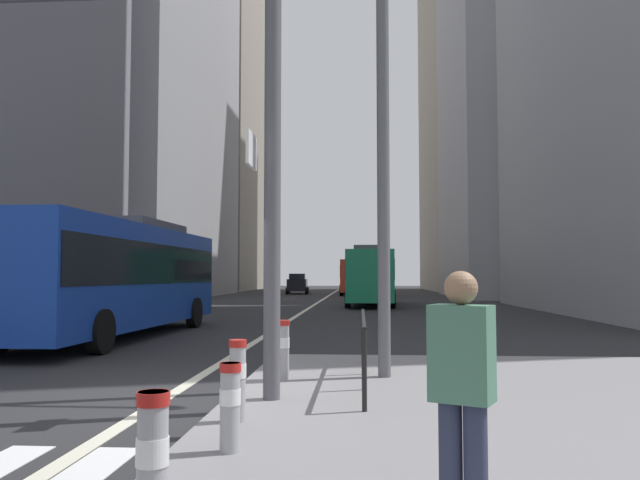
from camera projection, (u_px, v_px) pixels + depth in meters
ground_plane at (301, 314)px, 28.59m from camera, size 160.00×160.00×0.00m
median_island at (594, 417)px, 7.32m from camera, size 9.00×10.00×0.15m
lane_centre_line at (316, 304)px, 38.55m from camera, size 0.20×80.00×0.01m
office_tower_left_mid at (135, 96)px, 52.09m from camera, size 12.46×25.50×33.56m
office_tower_left_far at (218, 113)px, 82.20m from camera, size 11.15×25.57×46.56m
office_tower_right_mid at (530, 100)px, 52.04m from camera, size 13.35×16.54×32.80m
office_tower_right_far at (478, 90)px, 75.08m from camera, size 12.23×21.87×48.17m
city_bus_blue_oncoming at (117, 272)px, 17.52m from camera, size 2.90×11.24×3.40m
city_bus_red_receding at (371, 274)px, 36.97m from camera, size 2.88×11.25×3.40m
city_bus_red_distant at (355, 275)px, 57.16m from camera, size 2.74×11.59×3.40m
car_oncoming_mid at (297, 284)px, 59.68m from camera, size 2.22×4.58×1.94m
car_receding_near at (361, 283)px, 66.17m from camera, size 2.21×4.37×1.94m
traffic_signal_gantry at (142, 101)px, 8.32m from camera, size 5.40×0.65×6.00m
street_lamp_post at (383, 56)px, 10.06m from camera, size 5.50×0.32×8.00m
bollard_front at (152, 461)px, 3.62m from camera, size 0.20×0.20×0.91m
bollard_left at (230, 402)px, 5.62m from camera, size 0.20×0.20×0.80m
bollard_right at (237, 376)px, 6.80m from camera, size 0.20×0.20×0.88m
bollard_back at (283, 346)px, 9.56m from camera, size 0.20×0.20×0.90m
pedestrian_railing at (363, 333)px, 9.37m from camera, size 0.06×4.19×0.98m
pedestrian_waiting at (462, 386)px, 3.93m from camera, size 0.45×0.38×1.62m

